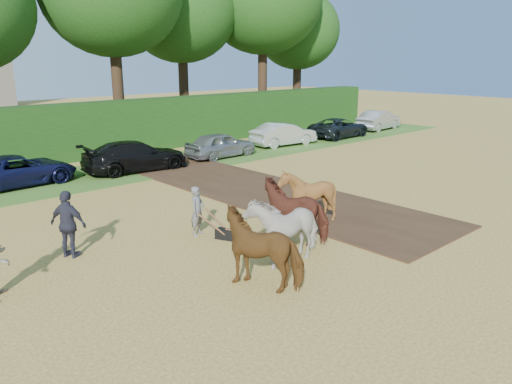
% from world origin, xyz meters
% --- Properties ---
extents(ground, '(120.00, 120.00, 0.00)m').
position_xyz_m(ground, '(0.00, 0.00, 0.00)').
color(ground, gold).
rests_on(ground, ground).
extents(earth_strip, '(4.50, 17.00, 0.05)m').
position_xyz_m(earth_strip, '(1.50, 7.00, 0.03)').
color(earth_strip, '#472D1C').
rests_on(earth_strip, ground).
extents(grass_verge, '(50.00, 5.00, 0.03)m').
position_xyz_m(grass_verge, '(0.00, 14.00, 0.01)').
color(grass_verge, '#38601E').
rests_on(grass_verge, ground).
extents(hedgerow, '(46.00, 1.60, 3.00)m').
position_xyz_m(hedgerow, '(0.00, 18.50, 1.50)').
color(hedgerow, '#14380F').
rests_on(hedgerow, ground).
extents(spectator_far, '(0.96, 1.20, 1.90)m').
position_xyz_m(spectator_far, '(-7.20, 5.15, 0.95)').
color(spectator_far, '#262633').
rests_on(spectator_far, ground).
extents(plough_team, '(6.15, 5.40, 1.87)m').
position_xyz_m(plough_team, '(-2.30, 1.56, 0.93)').
color(plough_team, brown).
rests_on(plough_team, ground).
extents(parked_cars, '(41.64, 3.38, 1.49)m').
position_xyz_m(parked_cars, '(2.48, 13.86, 0.71)').
color(parked_cars, '#ADB0B4').
rests_on(parked_cars, ground).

